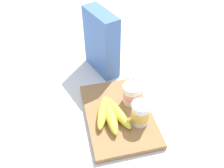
# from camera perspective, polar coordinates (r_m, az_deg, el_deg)

# --- Properties ---
(ground_plane) EXTENTS (2.40, 2.40, 0.00)m
(ground_plane) POSITION_cam_1_polar(r_m,az_deg,el_deg) (0.93, 1.51, -7.46)
(ground_plane) COLOR silver
(cutting_board) EXTENTS (0.35, 0.24, 0.02)m
(cutting_board) POSITION_cam_1_polar(r_m,az_deg,el_deg) (0.92, 1.52, -7.04)
(cutting_board) COLOR olive
(cutting_board) RESTS_ON ground_plane
(cereal_box) EXTENTS (0.20, 0.13, 0.28)m
(cereal_box) POSITION_cam_1_polar(r_m,az_deg,el_deg) (1.06, -2.61, 9.56)
(cereal_box) COLOR #4770B7
(cereal_box) RESTS_ON ground_plane
(yogurt_cup_front) EXTENTS (0.07, 0.07, 0.08)m
(yogurt_cup_front) POSITION_cam_1_polar(r_m,az_deg,el_deg) (0.93, 4.57, -2.28)
(yogurt_cup_front) COLOR white
(yogurt_cup_front) RESTS_ON cutting_board
(yogurt_cup_back) EXTENTS (0.07, 0.07, 0.09)m
(yogurt_cup_back) POSITION_cam_1_polar(r_m,az_deg,el_deg) (0.86, 6.53, -6.75)
(yogurt_cup_back) COLOR white
(yogurt_cup_back) RESTS_ON cutting_board
(banana_bunch) EXTENTS (0.18, 0.13, 0.04)m
(banana_bunch) POSITION_cam_1_polar(r_m,az_deg,el_deg) (0.89, -0.33, -6.79)
(banana_bunch) COLOR yellow
(banana_bunch) RESTS_ON cutting_board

